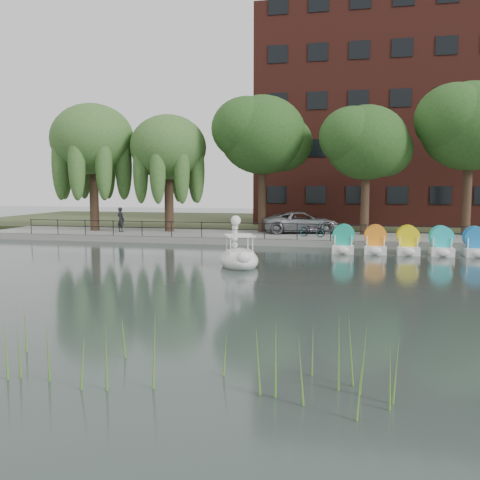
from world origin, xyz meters
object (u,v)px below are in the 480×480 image
(pedestrian, at_px, (121,218))
(swan_boat, at_px, (239,255))
(bicycle, at_px, (312,229))
(minivan, at_px, (302,221))

(pedestrian, xyz_separation_m, swan_boat, (10.89, -10.95, -0.89))
(bicycle, height_order, swan_boat, swan_boat)
(minivan, distance_m, bicycle, 2.70)
(swan_boat, bearing_deg, bicycle, 53.77)
(minivan, bearing_deg, bicycle, -174.70)
(minivan, bearing_deg, swan_boat, 158.58)
(minivan, height_order, pedestrian, pedestrian)
(bicycle, xyz_separation_m, pedestrian, (-13.36, 0.63, 0.49))
(bicycle, height_order, pedestrian, pedestrian)
(bicycle, xyz_separation_m, swan_boat, (-2.47, -10.32, -0.40))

